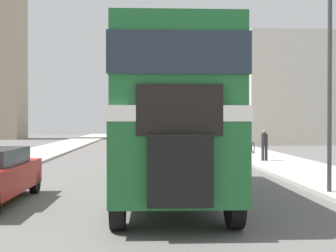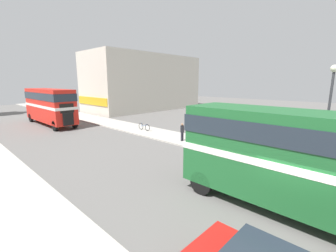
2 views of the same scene
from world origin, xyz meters
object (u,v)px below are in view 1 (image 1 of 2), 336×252
at_px(pedestrian_walking, 265,143).
at_px(bus_distant, 160,115).
at_px(bicycle_on_pavement, 251,147).
at_px(street_lamp, 330,55).
at_px(double_decker_bus, 168,109).

bearing_deg(pedestrian_walking, bus_distant, 105.88).
distance_m(bicycle_on_pavement, street_lamp, 16.43).
bearing_deg(pedestrian_walking, bicycle_on_pavement, 83.99).
bearing_deg(bus_distant, bicycle_on_pavement, -64.05).
xyz_separation_m(bicycle_on_pavement, street_lamp, (-1.35, -16.01, 3.47)).
height_order(bus_distant, bicycle_on_pavement, bus_distant).
bearing_deg(street_lamp, double_decker_bus, -179.47).
relative_size(pedestrian_walking, street_lamp, 0.27).
distance_m(pedestrian_walking, street_lamp, 10.69).
distance_m(double_decker_bus, pedestrian_walking, 11.66).
xyz_separation_m(double_decker_bus, bus_distant, (0.48, 27.15, 0.14)).
xyz_separation_m(double_decker_bus, pedestrian_walking, (5.28, 10.29, -1.44)).
distance_m(double_decker_bus, bus_distant, 27.16).
distance_m(pedestrian_walking, bicycle_on_pavement, 5.81).
xyz_separation_m(double_decker_bus, street_lamp, (4.54, 0.04, 1.51)).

